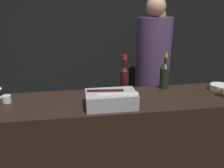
{
  "coord_description": "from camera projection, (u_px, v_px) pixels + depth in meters",
  "views": [
    {
      "loc": [
        -0.24,
        -1.3,
        1.72
      ],
      "look_at": [
        0.0,
        0.29,
        1.17
      ],
      "focal_mm": 35.0,
      "sensor_mm": 36.0,
      "label": 1
    }
  ],
  "objects": [
    {
      "name": "red_wine_bottle_tall",
      "position": [
        124.0,
        77.0,
        1.83
      ],
      "size": [
        0.07,
        0.07,
        0.32
      ],
      "color": "#380F0F",
      "rests_on": "bar_counter"
    },
    {
      "name": "person_in_hoodie",
      "position": [
        152.0,
        72.0,
        2.51
      ],
      "size": [
        0.39,
        0.39,
        1.86
      ],
      "rotation": [
        0.0,
        0.0,
        0.43
      ],
      "color": "black",
      "rests_on": "ground_plane"
    },
    {
      "name": "ice_bin_with_bottles",
      "position": [
        111.0,
        98.0,
        1.57
      ],
      "size": [
        0.37,
        0.22,
        0.12
      ],
      "color": "#9EA0A5",
      "rests_on": "bar_counter"
    },
    {
      "name": "wall_back_chalkboard",
      "position": [
        93.0,
        31.0,
        3.53
      ],
      "size": [
        6.4,
        0.06,
        2.8
      ],
      "color": "black",
      "rests_on": "ground_plane"
    },
    {
      "name": "person_blond_tee",
      "position": [
        155.0,
        63.0,
        3.2
      ],
      "size": [
        0.34,
        0.34,
        1.74
      ],
      "rotation": [
        0.0,
        0.0,
        -0.72
      ],
      "color": "black",
      "rests_on": "ground_plane"
    },
    {
      "name": "candle_votive",
      "position": [
        7.0,
        99.0,
        1.65
      ],
      "size": [
        0.06,
        0.06,
        0.06
      ],
      "color": "silver",
      "rests_on": "bar_counter"
    },
    {
      "name": "bowl_white",
      "position": [
        220.0,
        87.0,
        1.9
      ],
      "size": [
        0.17,
        0.17,
        0.05
      ],
      "color": "silver",
      "rests_on": "bar_counter"
    },
    {
      "name": "bar_counter",
      "position": [
        112.0,
        156.0,
        1.88
      ],
      "size": [
        2.32,
        0.53,
        1.05
      ],
      "color": "black",
      "rests_on": "ground_plane"
    },
    {
      "name": "champagne_bottle",
      "position": [
        164.0,
        74.0,
        1.92
      ],
      "size": [
        0.08,
        0.08,
        0.32
      ],
      "color": "black",
      "rests_on": "bar_counter"
    }
  ]
}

